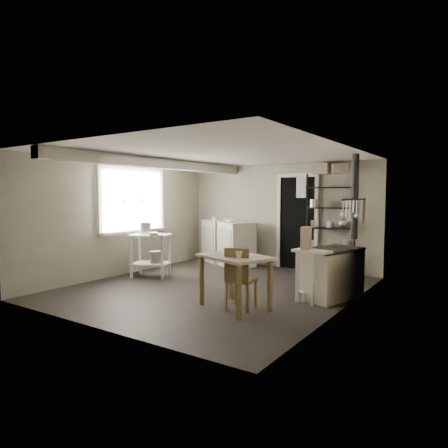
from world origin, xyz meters
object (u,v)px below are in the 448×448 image
Objects in this scene: stockpot at (145,229)px; stove at (332,271)px; prep_table at (151,257)px; work_table at (235,282)px; chair at (242,275)px; flour_sack at (329,264)px; shelf_rack at (330,228)px; base_cabinets at (228,244)px.

stove is at bearing 5.66° from stockpot.
stockpot reaches higher than prep_table.
work_table is 1.13× the size of chair.
stockpot is 0.59× the size of flour_sack.
work_table reaches higher than flour_sack.
shelf_rack reaches higher than work_table.
work_table is 2.25× the size of flour_sack.
prep_table is 3.54m from flour_sack.
stove is 1.62m from work_table.
stove reaches higher than work_table.
stockpot is at bearing 154.36° from chair.
flour_sack is (-0.63, 1.66, -0.20)m from stove.
chair is (2.81, -0.90, -0.45)m from stockpot.
flour_sack is at bearing 35.45° from prep_table.
prep_table is at bearing -163.31° from shelf_rack.
stockpot is 3.73m from shelf_rack.
prep_table is at bearing -157.44° from stove.
chair is at bearing -108.68° from stove.
flour_sack is (0.05, -0.17, -0.71)m from shelf_rack.
prep_table reaches higher than work_table.
shelf_rack is 2.04× the size of stove.
stove is (0.68, -1.84, -0.51)m from shelf_rack.
shelf_rack is at bearing 38.14° from prep_table.
prep_table is 2.78m from chair.
base_cabinets reaches higher than stove.
flour_sack is at bearing 33.57° from stockpot.
stove is 1.13× the size of chair.
work_table is (-0.29, -3.13, -0.57)m from shelf_rack.
chair is at bearing -115.13° from shelf_rack.
prep_table is 2.70m from work_table.
flour_sack is (2.88, 2.05, -0.16)m from prep_table.
stove is at bearing 53.15° from work_table.
work_table is (2.11, -3.01, -0.08)m from base_cabinets.
flour_sack is at bearing 23.78° from base_cabinets.
work_table is at bearing -167.02° from chair.
flour_sack is at bearing 127.12° from stove.
prep_table is 0.95× the size of chair.
base_cabinets is 3.53m from stove.
stockpot is 0.26× the size of stove.
flour_sack is (2.45, -0.05, -0.22)m from base_cabinets.
prep_table is at bearing -76.76° from base_cabinets.
base_cabinets reaches higher than work_table.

